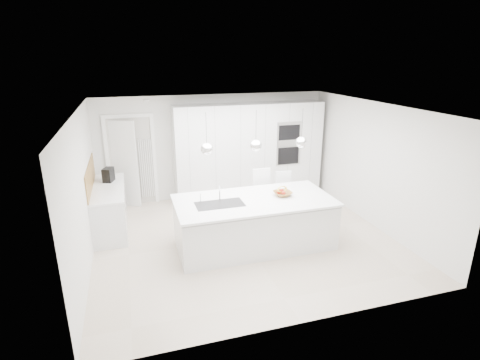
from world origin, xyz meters
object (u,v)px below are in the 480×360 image
object	(u,v)px
island_base	(255,224)
bar_stool_right	(285,198)
espresso_machine	(108,175)
fruit_bowl	(283,194)
bar_stool_left	(263,199)

from	to	relation	value
island_base	bar_stool_right	world-z (taller)	bar_stool_right
espresso_machine	fruit_bowl	bearing A→B (deg)	-9.93
fruit_bowl	bar_stool_right	distance (m)	0.97
fruit_bowl	bar_stool_left	xyz separation A→B (m)	(-0.10, 0.72, -0.36)
island_base	bar_stool_right	size ratio (longest dim) A/B	2.65
bar_stool_right	fruit_bowl	bearing A→B (deg)	-110.34
bar_stool_left	bar_stool_right	distance (m)	0.52
bar_stool_left	island_base	bearing A→B (deg)	-120.15
fruit_bowl	bar_stool_right	xyz separation A→B (m)	(0.41, 0.78, -0.41)
island_base	bar_stool_right	bearing A→B (deg)	41.56
bar_stool_left	fruit_bowl	bearing A→B (deg)	-81.93
island_base	fruit_bowl	world-z (taller)	fruit_bowl
island_base	fruit_bowl	distance (m)	0.76
espresso_machine	bar_stool_right	xyz separation A→B (m)	(3.50, -1.01, -0.51)
espresso_machine	bar_stool_right	world-z (taller)	espresso_machine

